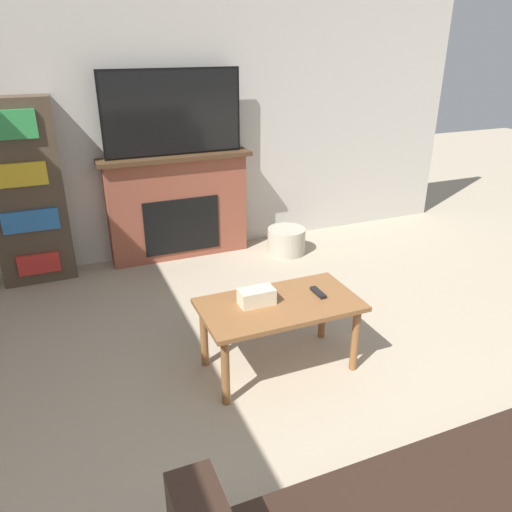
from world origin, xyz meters
The scene contains 8 objects.
wall_back centered at (0.00, 4.67, 1.35)m, with size 5.87×0.06×2.70m.
fireplace centered at (-0.17, 4.53, 0.51)m, with size 1.42×0.28×1.01m.
tv centered at (-0.17, 4.51, 1.38)m, with size 1.26×0.03×0.75m.
coffee_table centered at (-0.06, 2.48, 0.41)m, with size 1.00×0.54×0.48m.
tissue_box centered at (-0.19, 2.52, 0.53)m, with size 0.22×0.12×0.10m.
remote_control centered at (0.22, 2.49, 0.49)m, with size 0.04×0.15×0.02m.
bookshelf centered at (-1.47, 4.50, 0.79)m, with size 0.60×0.29×1.57m.
storage_basket centered at (0.82, 4.17, 0.13)m, with size 0.38×0.38×0.26m.
Camera 1 is at (-1.24, 0.02, 1.99)m, focal length 35.00 mm.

